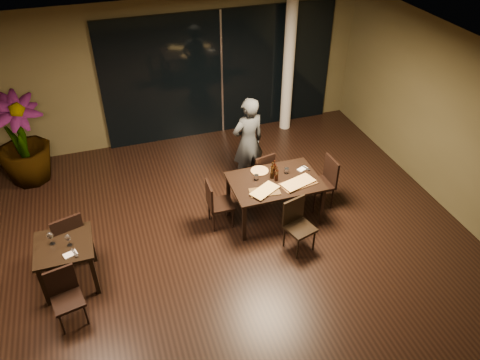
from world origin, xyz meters
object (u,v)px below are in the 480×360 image
at_px(bottle_b, 277,174).
at_px(chair_side_near, 65,293).
at_px(chair_main_near, 297,222).
at_px(potted_plant, 21,140).
at_px(main_table, 275,184).
at_px(diner, 248,142).
at_px(bottle_a, 272,170).
at_px(bottle_c, 274,168).
at_px(side_table, 65,251).
at_px(chair_main_right, 324,180).
at_px(chair_side_far, 68,236).
at_px(chair_main_far, 262,171).
at_px(chair_main_left, 216,202).

bearing_deg(bottle_b, chair_side_near, -161.48).
height_order(chair_main_near, chair_side_near, chair_main_near).
height_order(chair_side_near, potted_plant, potted_plant).
bearing_deg(main_table, diner, 95.16).
bearing_deg(bottle_b, bottle_a, 115.31).
bearing_deg(potted_plant, chair_main_near, -38.61).
relative_size(main_table, bottle_a, 4.82).
distance_m(potted_plant, bottle_a, 4.69).
bearing_deg(chair_main_near, bottle_c, 75.53).
distance_m(potted_plant, bottle_b, 4.77).
bearing_deg(bottle_b, main_table, 178.40).
bearing_deg(potted_plant, bottle_c, -29.61).
distance_m(side_table, diner, 3.68).
relative_size(main_table, chair_main_right, 1.60).
bearing_deg(bottle_c, main_table, -103.57).
relative_size(chair_side_near, bottle_c, 2.80).
bearing_deg(bottle_a, chair_side_far, -176.68).
height_order(diner, bottle_b, diner).
xyz_separation_m(side_table, bottle_c, (3.44, 0.65, 0.28)).
xyz_separation_m(side_table, chair_main_far, (3.42, 1.18, -0.14)).
xyz_separation_m(chair_main_right, bottle_b, (-0.94, -0.04, 0.36)).
height_order(chair_main_near, chair_main_left, chair_main_near).
height_order(chair_main_left, bottle_a, bottle_a).
relative_size(chair_side_far, diner, 0.56).
height_order(main_table, chair_main_near, chair_main_near).
height_order(chair_main_far, chair_main_near, chair_main_near).
xyz_separation_m(chair_main_far, bottle_b, (0.00, -0.68, 0.40)).
relative_size(side_table, bottle_b, 2.89).
xyz_separation_m(main_table, chair_main_right, (0.96, 0.04, -0.15)).
bearing_deg(chair_main_far, side_table, 6.38).
height_order(side_table, chair_main_right, chair_main_right).
distance_m(main_table, side_table, 3.44).
bearing_deg(chair_main_left, chair_main_near, -128.54).
relative_size(chair_side_far, chair_side_near, 1.16).
distance_m(side_table, chair_main_left, 2.46).
bearing_deg(potted_plant, bottle_b, -31.22).
bearing_deg(bottle_b, chair_main_near, -87.21).
bearing_deg(bottle_a, main_table, -76.04).
distance_m(chair_side_far, diner, 3.49).
height_order(chair_main_left, bottle_b, bottle_b).
bearing_deg(bottle_b, diner, 96.20).
distance_m(chair_main_right, bottle_c, 1.00).
relative_size(chair_main_left, chair_main_right, 0.93).
distance_m(chair_main_right, diner, 1.54).
bearing_deg(bottle_c, chair_main_right, -6.73).
bearing_deg(main_table, chair_main_near, -85.80).
xyz_separation_m(chair_side_far, bottle_b, (3.38, 0.10, 0.34)).
relative_size(main_table, bottle_c, 4.97).
bearing_deg(chair_main_near, side_table, 158.81).
height_order(side_table, bottle_a, bottle_a).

